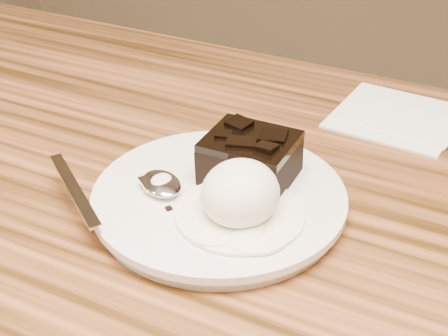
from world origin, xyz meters
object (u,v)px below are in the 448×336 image
at_px(spoon, 162,185).
at_px(napkin, 396,116).
at_px(brownie, 250,161).
at_px(ice_cream_scoop, 240,193).
at_px(plate, 219,201).

relative_size(spoon, napkin, 1.42).
height_order(brownie, napkin, brownie).
bearing_deg(napkin, ice_cream_scoop, -103.36).
bearing_deg(plate, napkin, 68.79).
height_order(plate, spoon, spoon).
distance_m(plate, spoon, 0.05).
relative_size(ice_cream_scoop, spoon, 0.37).
bearing_deg(brownie, plate, -111.58).
height_order(plate, napkin, plate).
distance_m(brownie, napkin, 0.24).
bearing_deg(plate, brownie, 68.42).
bearing_deg(ice_cream_scoop, spoon, 177.74).
xyz_separation_m(ice_cream_scoop, spoon, (-0.08, 0.00, -0.02)).
xyz_separation_m(spoon, napkin, (0.15, 0.27, -0.02)).
bearing_deg(plate, ice_cream_scoop, -35.62).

